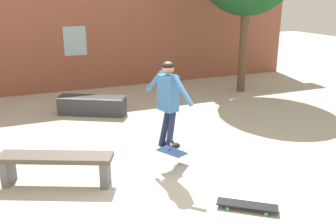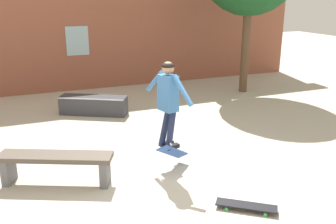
{
  "view_description": "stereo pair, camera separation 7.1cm",
  "coord_description": "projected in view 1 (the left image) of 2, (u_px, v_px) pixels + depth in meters",
  "views": [
    {
      "loc": [
        -2.04,
        -5.13,
        3.0
      ],
      "look_at": [
        0.32,
        0.49,
        1.06
      ],
      "focal_mm": 40.0,
      "sensor_mm": 36.0,
      "label": 1
    },
    {
      "loc": [
        -1.98,
        -5.16,
        3.0
      ],
      "look_at": [
        0.32,
        0.49,
        1.06
      ],
      "focal_mm": 40.0,
      "sensor_mm": 36.0,
      "label": 2
    }
  ],
  "objects": [
    {
      "name": "skater",
      "position": [
        168.0,
        97.0,
        6.32
      ],
      "size": [
        0.38,
        1.27,
        1.53
      ],
      "rotation": [
        0.0,
        0.0,
        0.24
      ],
      "color": "teal"
    },
    {
      "name": "skateboard_flipping",
      "position": [
        173.0,
        152.0,
        6.61
      ],
      "size": [
        0.74,
        0.52,
        0.54
      ],
      "rotation": [
        0.0,
        0.0,
        0.59
      ],
      "color": "#2D519E"
    },
    {
      "name": "park_bench",
      "position": [
        56.0,
        163.0,
        6.06
      ],
      "size": [
        1.85,
        1.14,
        0.52
      ],
      "rotation": [
        0.0,
        0.0,
        -0.43
      ],
      "color": "brown",
      "rests_on": "ground_plane"
    },
    {
      "name": "skate_ledge",
      "position": [
        92.0,
        105.0,
        9.66
      ],
      "size": [
        1.73,
        1.26,
        0.48
      ],
      "rotation": [
        0.0,
        0.0,
        -0.52
      ],
      "color": "#38383D",
      "rests_on": "ground_plane"
    },
    {
      "name": "ground_plane",
      "position": [
        162.0,
        184.0,
        6.17
      ],
      "size": [
        40.0,
        40.0,
        0.0
      ],
      "primitive_type": "plane",
      "color": "beige"
    },
    {
      "name": "skateboard_resting",
      "position": [
        247.0,
        205.0,
        5.43
      ],
      "size": [
        0.82,
        0.7,
        0.08
      ],
      "rotation": [
        0.0,
        0.0,
        2.49
      ],
      "color": "black",
      "rests_on": "ground_plane"
    },
    {
      "name": "building_backdrop",
      "position": [
        78.0,
        18.0,
        11.73
      ],
      "size": [
        16.3,
        0.52,
        5.38
      ],
      "color": "#93513D",
      "rests_on": "ground_plane"
    }
  ]
}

